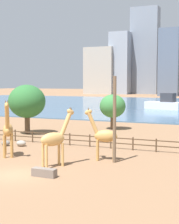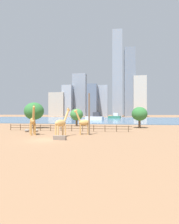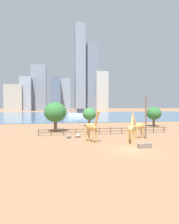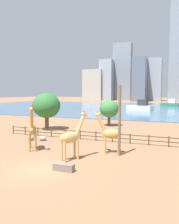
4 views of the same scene
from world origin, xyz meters
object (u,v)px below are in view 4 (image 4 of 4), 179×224
object	(u,v)px
boat_sailboat	(170,104)
giraffe_young	(110,134)
giraffe_tall	(71,137)
feeding_trough	(64,167)
boat_ferry	(140,107)
boulder_by_pole	(43,138)
utility_pole	(120,121)
boulder_near_fence	(31,138)
tree_left_large	(109,109)
giraffe_companion	(32,129)
tree_center_broad	(47,106)

from	to	relation	value
boat_sailboat	giraffe_young	bearing A→B (deg)	101.18
giraffe_tall	feeding_trough	world-z (taller)	giraffe_tall
giraffe_young	boat_ferry	size ratio (longest dim) A/B	0.49
giraffe_young	feeding_trough	size ratio (longest dim) A/B	2.53
boulder_by_pole	boat_sailboat	bearing A→B (deg)	79.59
utility_pole	boat_ferry	distance (m)	55.77
boulder_by_pole	boulder_near_fence	bearing A→B (deg)	-164.31
boulder_near_fence	boulder_by_pole	xyz separation A→B (m)	(1.63, 0.46, 0.01)
feeding_trough	tree_left_large	size ratio (longest dim) A/B	0.36
utility_pole	boulder_by_pole	distance (m)	12.23
giraffe_tall	boat_sailboat	world-z (taller)	boat_sailboat
boulder_by_pole	utility_pole	bearing A→B (deg)	-15.62
giraffe_young	giraffe_tall	bearing A→B (deg)	35.18
tree_left_large	boulder_by_pole	bearing A→B (deg)	-106.57
giraffe_companion	utility_pole	world-z (taller)	utility_pole
giraffe_companion	utility_pole	size ratio (longest dim) A/B	0.72
feeding_trough	boulder_near_fence	bearing A→B (deg)	138.13
utility_pole	feeding_trough	world-z (taller)	utility_pole
boulder_near_fence	tree_center_broad	size ratio (longest dim) A/B	0.15
utility_pole	tree_center_broad	xyz separation A→B (m)	(-15.47, 10.76, 0.59)
feeding_trough	tree_left_large	world-z (taller)	tree_left_large
boulder_near_fence	giraffe_tall	bearing A→B (deg)	-32.77
giraffe_tall	boat_ferry	distance (m)	58.55
boat_sailboat	giraffe_companion	bearing A→B (deg)	95.57
boulder_by_pole	tree_center_broad	world-z (taller)	tree_center_broad
tree_center_broad	boat_sailboat	size ratio (longest dim) A/B	0.77
giraffe_tall	utility_pole	xyz separation A→B (m)	(3.95, 3.09, 1.38)
giraffe_companion	tree_left_large	world-z (taller)	giraffe_companion
feeding_trough	tree_center_broad	xyz separation A→B (m)	(-12.24, 16.77, 3.89)
tree_left_large	boat_sailboat	distance (m)	65.29
giraffe_companion	utility_pole	bearing A→B (deg)	64.69
feeding_trough	tree_left_large	distance (m)	25.41
giraffe_tall	giraffe_young	distance (m)	4.54
tree_left_large	boat_sailboat	bearing A→B (deg)	81.15
utility_pole	boat_sailboat	bearing A→B (deg)	87.66
tree_left_large	giraffe_young	bearing A→B (deg)	-73.39
giraffe_tall	giraffe_young	xyz separation A→B (m)	(2.85, 3.53, -0.10)
boulder_by_pole	tree_left_large	bearing A→B (deg)	73.43
giraffe_young	utility_pole	size ratio (longest dim) A/B	0.63
boat_ferry	boat_sailboat	distance (m)	29.56
boulder_by_pole	tree_left_large	xyz separation A→B (m)	(4.71, 15.82, 2.98)
giraffe_young	tree_left_large	distance (m)	19.40
giraffe_companion	tree_left_large	bearing A→B (deg)	137.82
boulder_near_fence	tree_left_large	size ratio (longest dim) A/B	0.19
giraffe_tall	boulder_near_fence	xyz separation A→B (m)	(-9.02, 5.80, -1.92)
giraffe_tall	boat_ferry	world-z (taller)	giraffe_tall
boulder_by_pole	tree_center_broad	xyz separation A→B (m)	(-4.13, 7.59, 3.89)
giraffe_tall	utility_pole	bearing A→B (deg)	-19.95
boulder_by_pole	giraffe_tall	bearing A→B (deg)	-40.28
giraffe_young	feeding_trough	distance (m)	7.03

